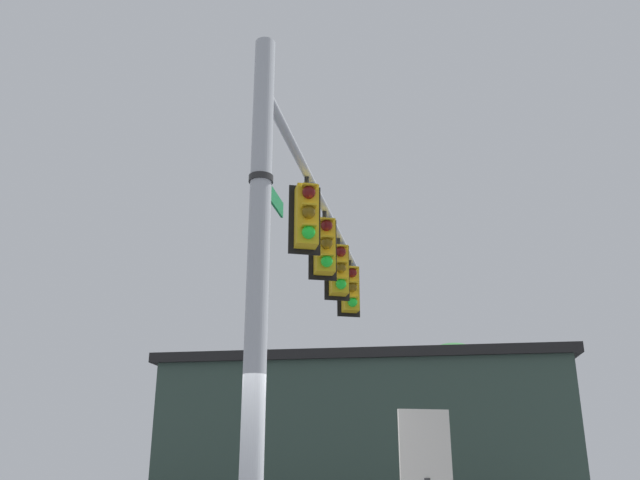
{
  "coord_description": "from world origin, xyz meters",
  "views": [
    {
      "loc": [
        0.85,
        7.47,
        1.49
      ],
      "look_at": [
        -1.51,
        -3.49,
        5.41
      ],
      "focal_mm": 36.83,
      "sensor_mm": 36.0,
      "label": 1
    }
  ],
  "objects_px": {
    "traffic_light_nearest_pole": "(307,215)",
    "traffic_light_mid_outer": "(339,270)",
    "traffic_light_arm_end": "(350,289)",
    "historical_marker": "(427,478)",
    "street_name_sign": "(267,188)",
    "traffic_light_mid_inner": "(325,246)"
  },
  "relations": [
    {
      "from": "traffic_light_nearest_pole",
      "to": "traffic_light_arm_end",
      "type": "bearing_deg",
      "value": -113.35
    },
    {
      "from": "street_name_sign",
      "to": "traffic_light_mid_outer",
      "type": "bearing_deg",
      "value": -113.44
    },
    {
      "from": "traffic_light_nearest_pole",
      "to": "historical_marker",
      "type": "bearing_deg",
      "value": 107.51
    },
    {
      "from": "traffic_light_nearest_pole",
      "to": "street_name_sign",
      "type": "relative_size",
      "value": 1.14
    },
    {
      "from": "traffic_light_mid_inner",
      "to": "street_name_sign",
      "type": "xyz_separation_m",
      "value": [
        1.57,
        3.61,
        -0.53
      ]
    },
    {
      "from": "traffic_light_nearest_pole",
      "to": "historical_marker",
      "type": "distance_m",
      "value": 4.91
    },
    {
      "from": "traffic_light_mid_inner",
      "to": "traffic_light_arm_end",
      "type": "bearing_deg",
      "value": -113.35
    },
    {
      "from": "traffic_light_nearest_pole",
      "to": "traffic_light_arm_end",
      "type": "relative_size",
      "value": 1.0
    },
    {
      "from": "street_name_sign",
      "to": "traffic_light_arm_end",
      "type": "bearing_deg",
      "value": -113.42
    },
    {
      "from": "traffic_light_mid_inner",
      "to": "traffic_light_mid_outer",
      "type": "distance_m",
      "value": 1.59
    },
    {
      "from": "traffic_light_mid_outer",
      "to": "street_name_sign",
      "type": "height_order",
      "value": "traffic_light_mid_outer"
    },
    {
      "from": "traffic_light_mid_inner",
      "to": "traffic_light_mid_outer",
      "type": "bearing_deg",
      "value": -113.35
    },
    {
      "from": "traffic_light_mid_inner",
      "to": "street_name_sign",
      "type": "distance_m",
      "value": 3.97
    },
    {
      "from": "traffic_light_mid_outer",
      "to": "traffic_light_arm_end",
      "type": "relative_size",
      "value": 1.0
    },
    {
      "from": "traffic_light_mid_outer",
      "to": "historical_marker",
      "type": "height_order",
      "value": "traffic_light_mid_outer"
    },
    {
      "from": "traffic_light_mid_inner",
      "to": "traffic_light_nearest_pole",
      "type": "bearing_deg",
      "value": 66.65
    },
    {
      "from": "street_name_sign",
      "to": "historical_marker",
      "type": "relative_size",
      "value": 0.54
    },
    {
      "from": "traffic_light_arm_end",
      "to": "historical_marker",
      "type": "xyz_separation_m",
      "value": [
        1.04,
        7.04,
        -4.04
      ]
    },
    {
      "from": "traffic_light_nearest_pole",
      "to": "traffic_light_mid_outer",
      "type": "relative_size",
      "value": 1.0
    },
    {
      "from": "street_name_sign",
      "to": "historical_marker",
      "type": "bearing_deg",
      "value": 163.8
    },
    {
      "from": "traffic_light_nearest_pole",
      "to": "traffic_light_mid_outer",
      "type": "xyz_separation_m",
      "value": [
        -1.26,
        -2.91,
        0.0
      ]
    },
    {
      "from": "historical_marker",
      "to": "street_name_sign",
      "type": "bearing_deg",
      "value": -16.2
    }
  ]
}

